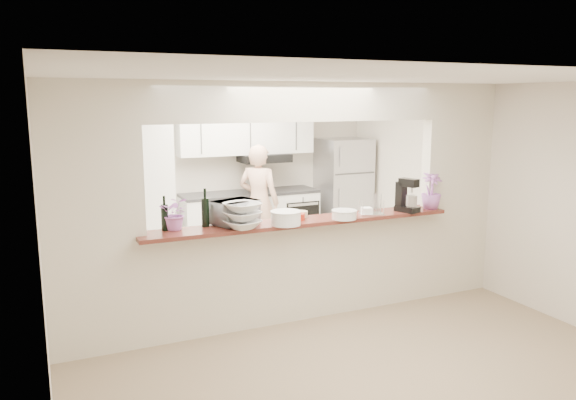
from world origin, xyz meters
TOP-DOWN VIEW (x-y plane):
  - floor at (0.00, 0.00)m, footprint 6.00×6.00m
  - tile_overlay at (0.00, 1.55)m, footprint 5.00×2.90m
  - partition at (0.00, 0.00)m, footprint 5.00×0.15m
  - bar_counter at (0.00, -0.00)m, footprint 3.40×0.38m
  - kitchen_cabinets at (-0.19, 2.72)m, footprint 3.15×0.62m
  - refrigerator at (2.05, 2.65)m, footprint 0.75×0.70m
  - flower_left at (-1.30, 0.05)m, footprint 0.36×0.34m
  - wine_bottle_a at (-1.40, 0.07)m, footprint 0.07×0.07m
  - wine_bottle_b at (-1.00, 0.07)m, footprint 0.08×0.08m
  - toaster_oven at (-0.70, 0.05)m, footprint 0.51×0.43m
  - serving_bowls at (-0.70, -0.17)m, footprint 0.43×0.43m
  - plate_stack_a at (-0.25, -0.19)m, footprint 0.31×0.31m
  - plate_stack_b at (0.42, -0.19)m, footprint 0.27×0.27m
  - red_bowl at (-0.04, -0.03)m, footprint 0.14×0.14m
  - tan_bowl at (0.05, 0.08)m, footprint 0.14×0.14m
  - utensil_caddy at (0.80, -0.12)m, footprint 0.29×0.21m
  - stand_mixer at (1.25, -0.14)m, footprint 0.23×0.29m
  - flower_right at (1.60, -0.11)m, footprint 0.26×0.26m
  - person at (0.44, 2.30)m, footprint 0.72×0.72m

SIDE VIEW (x-z plane):
  - floor at x=0.00m, z-range 0.00..0.00m
  - tile_overlay at x=0.00m, z-range 0.00..0.01m
  - bar_counter at x=0.00m, z-range 0.03..1.12m
  - person at x=0.44m, z-range 0.00..1.68m
  - refrigerator at x=2.05m, z-range 0.00..1.70m
  - kitchen_cabinets at x=-0.19m, z-range -0.15..2.10m
  - tan_bowl at x=0.05m, z-range 1.09..1.16m
  - red_bowl at x=-0.04m, z-range 1.09..1.16m
  - plate_stack_b at x=0.42m, z-range 1.09..1.18m
  - plate_stack_a at x=-0.25m, z-range 1.09..1.23m
  - utensil_caddy at x=0.80m, z-range 1.07..1.31m
  - toaster_oven at x=-0.70m, z-range 1.09..1.33m
  - serving_bowls at x=-0.70m, z-range 1.09..1.34m
  - wine_bottle_a at x=-1.40m, z-range 1.05..1.39m
  - wine_bottle_b at x=-1.00m, z-range 1.05..1.43m
  - flower_left at x=-1.30m, z-range 1.09..1.41m
  - stand_mixer at x=1.25m, z-range 1.07..1.44m
  - flower_right at x=1.60m, z-range 1.09..1.51m
  - partition at x=0.00m, z-range 0.23..2.73m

